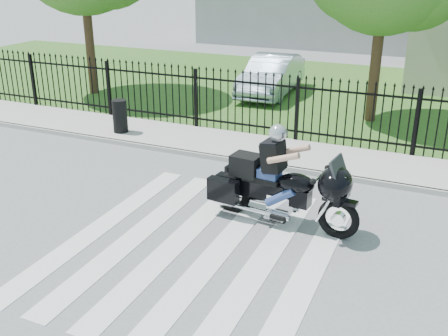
% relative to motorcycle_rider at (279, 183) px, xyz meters
% --- Properties ---
extents(ground, '(120.00, 120.00, 0.00)m').
position_rel_motorcycle_rider_xyz_m(ground, '(-0.98, -1.46, -0.81)').
color(ground, slate).
rests_on(ground, ground).
extents(crosswalk, '(5.00, 5.50, 0.01)m').
position_rel_motorcycle_rider_xyz_m(crosswalk, '(-0.98, -1.46, -0.80)').
color(crosswalk, silver).
rests_on(crosswalk, ground).
extents(sidewalk, '(40.00, 2.00, 0.12)m').
position_rel_motorcycle_rider_xyz_m(sidewalk, '(-0.98, 3.54, -0.75)').
color(sidewalk, '#ADAAA3').
rests_on(sidewalk, ground).
extents(curb, '(40.00, 0.12, 0.12)m').
position_rel_motorcycle_rider_xyz_m(curb, '(-0.98, 2.54, -0.75)').
color(curb, '#ADAAA3').
rests_on(curb, ground).
extents(grass_strip, '(40.00, 12.00, 0.02)m').
position_rel_motorcycle_rider_xyz_m(grass_strip, '(-0.98, 10.54, -0.80)').
color(grass_strip, '#2D521C').
rests_on(grass_strip, ground).
extents(iron_fence, '(26.00, 0.04, 1.80)m').
position_rel_motorcycle_rider_xyz_m(iron_fence, '(-0.98, 4.54, 0.09)').
color(iron_fence, black).
rests_on(iron_fence, ground).
extents(motorcycle_rider, '(2.98, 1.15, 1.98)m').
position_rel_motorcycle_rider_xyz_m(motorcycle_rider, '(0.00, 0.00, 0.00)').
color(motorcycle_rider, black).
rests_on(motorcycle_rider, ground).
extents(parked_car, '(1.65, 4.32, 1.40)m').
position_rel_motorcycle_rider_xyz_m(parked_car, '(-3.36, 9.45, -0.09)').
color(parked_car, '#92A4B8').
rests_on(parked_car, grass_strip).
extents(litter_bin, '(0.46, 0.46, 0.92)m').
position_rel_motorcycle_rider_xyz_m(litter_bin, '(-5.69, 3.19, -0.23)').
color(litter_bin, black).
rests_on(litter_bin, sidewalk).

